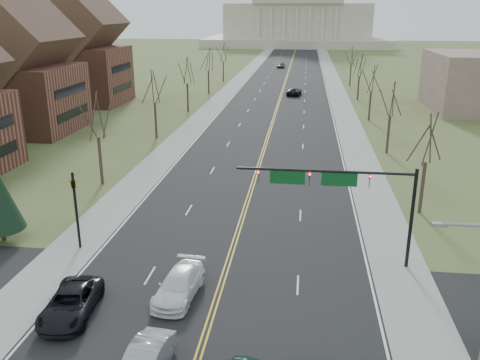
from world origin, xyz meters
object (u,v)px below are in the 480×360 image
(car_sb_outer_lead, at_px, (71,303))
(car_sb_inner_second, at_px, (179,285))
(car_far_nb, at_px, (294,91))
(car_far_sb, at_px, (281,65))
(signal_mast, at_px, (338,186))
(signal_left, at_px, (75,202))

(car_sb_outer_lead, height_order, car_sb_inner_second, car_sb_inner_second)
(car_sb_inner_second, relative_size, car_far_nb, 0.98)
(car_sb_outer_lead, height_order, car_far_nb, car_sb_outer_lead)
(car_far_nb, xyz_separation_m, car_far_sb, (-5.44, 53.04, 0.02))
(car_far_sb, bearing_deg, car_sb_inner_second, -82.57)
(car_far_nb, relative_size, car_far_sb, 1.20)
(car_sb_outer_lead, bearing_deg, car_far_nb, 76.66)
(car_sb_inner_second, xyz_separation_m, car_far_nb, (5.11, 80.84, -0.02))
(signal_mast, relative_size, car_far_nb, 2.16)
(car_far_nb, bearing_deg, car_sb_outer_lead, 90.12)
(signal_left, bearing_deg, car_far_sb, 86.07)
(signal_left, xyz_separation_m, car_far_nb, (14.23, 75.00, -2.92))
(signal_left, relative_size, car_far_sb, 1.29)
(car_sb_outer_lead, height_order, car_far_sb, car_far_sb)
(signal_mast, height_order, signal_left, signal_mast)
(signal_left, relative_size, car_far_nb, 1.07)
(car_sb_outer_lead, bearing_deg, signal_left, 105.13)
(signal_left, distance_m, car_sb_outer_lead, 9.69)
(car_sb_outer_lead, xyz_separation_m, car_far_nb, (10.92, 83.62, -0.01))
(car_far_nb, distance_m, car_far_sb, 53.32)
(signal_mast, height_order, car_sb_inner_second, signal_mast)
(signal_left, relative_size, car_sb_outer_lead, 1.05)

